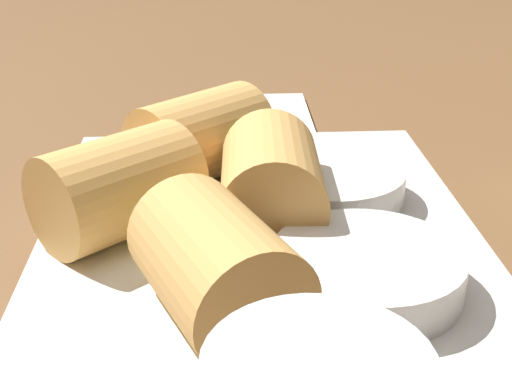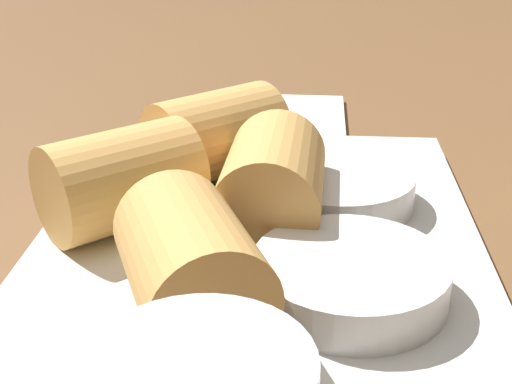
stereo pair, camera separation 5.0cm
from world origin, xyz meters
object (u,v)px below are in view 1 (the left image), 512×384
(dipping_bowl_far, at_px, (367,269))
(napkin, at_px, (256,116))
(dipping_bowl_near, at_px, (327,181))
(serving_plate, at_px, (256,239))

(dipping_bowl_far, bearing_deg, napkin, -173.21)
(napkin, bearing_deg, dipping_bowl_near, 9.46)
(dipping_bowl_near, height_order, napkin, dipping_bowl_near)
(serving_plate, relative_size, napkin, 2.83)
(dipping_bowl_near, relative_size, napkin, 0.85)
(serving_plate, height_order, dipping_bowl_near, dipping_bowl_near)
(dipping_bowl_near, relative_size, dipping_bowl_far, 1.00)
(serving_plate, distance_m, dipping_bowl_far, 0.09)
(dipping_bowl_near, distance_m, dipping_bowl_far, 0.11)
(serving_plate, bearing_deg, napkin, 176.50)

